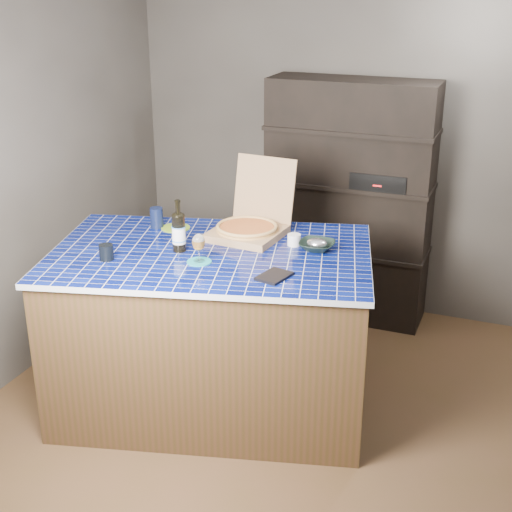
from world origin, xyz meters
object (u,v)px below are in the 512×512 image
at_px(bowl, 317,246).
at_px(dvd_case, 274,276).
at_px(mead_bottle, 179,231).
at_px(pizza_box, 249,226).
at_px(kitchen_island, 212,329).
at_px(wine_glass, 199,243).

bearing_deg(bowl, dvd_case, -100.67).
bearing_deg(mead_bottle, pizza_box, 54.29).
height_order(kitchen_island, pizza_box, pizza_box).
bearing_deg(kitchen_island, wine_glass, -101.01).
distance_m(kitchen_island, dvd_case, 0.72).
distance_m(mead_bottle, dvd_case, 0.67).
bearing_deg(kitchen_island, mead_bottle, -176.55).
bearing_deg(wine_glass, kitchen_island, 93.66).
xyz_separation_m(kitchen_island, mead_bottle, (-0.17, -0.06, 0.62)).
height_order(pizza_box, dvd_case, pizza_box).
distance_m(kitchen_island, mead_bottle, 0.64).
xyz_separation_m(kitchen_island, dvd_case, (0.47, -0.22, 0.51)).
bearing_deg(dvd_case, pizza_box, 137.58).
relative_size(kitchen_island, bowl, 10.08).
bearing_deg(kitchen_island, dvd_case, -39.58).
bearing_deg(wine_glass, pizza_box, 79.29).
xyz_separation_m(pizza_box, bowl, (0.45, -0.08, -0.04)).
bearing_deg(pizza_box, kitchen_island, -103.05).
relative_size(pizza_box, wine_glass, 3.25).
relative_size(dvd_case, bowl, 0.92).
relative_size(kitchen_island, pizza_box, 3.96).
xyz_separation_m(mead_bottle, dvd_case, (0.64, -0.16, -0.11)).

